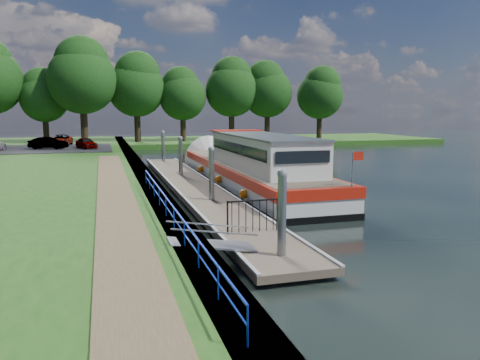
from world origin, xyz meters
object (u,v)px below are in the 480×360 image
object	(u,v)px
barge	(246,168)
car_b	(48,143)
car_a	(86,143)
car_d	(61,140)
pontoon	(194,189)

from	to	relation	value
barge	car_b	bearing A→B (deg)	121.47
car_a	car_d	distance (m)	5.75
car_a	car_b	xyz separation A→B (m)	(-3.58, 0.33, 0.04)
car_a	car_d	size ratio (longest dim) A/B	0.77
car_a	car_b	size ratio (longest dim) A/B	0.91
pontoon	car_a	size ratio (longest dim) A/B	9.17
car_d	barge	bearing A→B (deg)	-58.77
pontoon	car_d	xyz separation A→B (m)	(-9.17, 28.49, 1.24)
car_d	car_a	bearing A→B (deg)	-55.46
pontoon	car_a	world-z (taller)	car_a
pontoon	car_d	size ratio (longest dim) A/B	7.09
barge	car_d	distance (m)	29.79
car_b	barge	bearing A→B (deg)	-132.05
pontoon	car_b	world-z (taller)	car_b
barge	car_b	xyz separation A→B (m)	(-13.59, 22.20, 0.34)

